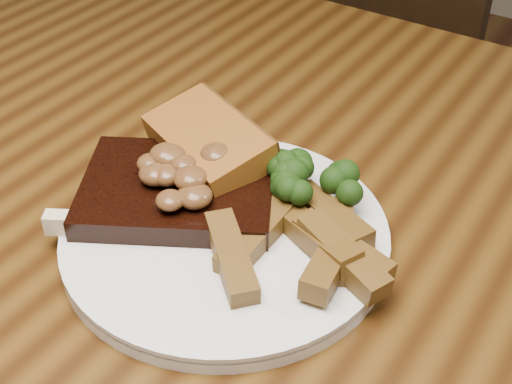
# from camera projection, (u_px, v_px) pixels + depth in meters

# --- Properties ---
(dining_table) EXTENTS (1.60, 0.90, 0.75)m
(dining_table) POSITION_uv_depth(u_px,v_px,m) (244.00, 300.00, 0.66)
(dining_table) COLOR #462D0E
(dining_table) RESTS_ON ground
(chair_far) EXTENTS (0.44, 0.44, 0.92)m
(chair_far) POSITION_uv_depth(u_px,v_px,m) (363.00, 89.00, 1.26)
(chair_far) COLOR black
(chair_far) RESTS_ON ground
(plate) EXTENTS (0.31, 0.31, 0.01)m
(plate) POSITION_uv_depth(u_px,v_px,m) (225.00, 237.00, 0.58)
(plate) COLOR white
(plate) RESTS_ON dining_table
(steak) EXTENTS (0.20, 0.18, 0.02)m
(steak) POSITION_uv_depth(u_px,v_px,m) (178.00, 191.00, 0.60)
(steak) COLOR black
(steak) RESTS_ON plate
(steak_bone) EXTENTS (0.13, 0.08, 0.02)m
(steak_bone) POSITION_uv_depth(u_px,v_px,m) (136.00, 230.00, 0.57)
(steak_bone) COLOR beige
(steak_bone) RESTS_ON plate
(mushroom_pile) EXTENTS (0.08, 0.08, 0.03)m
(mushroom_pile) POSITION_uv_depth(u_px,v_px,m) (184.00, 171.00, 0.58)
(mushroom_pile) COLOR brown
(mushroom_pile) RESTS_ON steak
(garlic_bread) EXTENTS (0.14, 0.11, 0.03)m
(garlic_bread) POSITION_uv_depth(u_px,v_px,m) (209.00, 160.00, 0.64)
(garlic_bread) COLOR #9B651C
(garlic_bread) RESTS_ON plate
(potato_wedges) EXTENTS (0.11, 0.11, 0.02)m
(potato_wedges) POSITION_uv_depth(u_px,v_px,m) (301.00, 258.00, 0.54)
(potato_wedges) COLOR brown
(potato_wedges) RESTS_ON plate
(broccoli_cluster) EXTENTS (0.07, 0.07, 0.04)m
(broccoli_cluster) POSITION_uv_depth(u_px,v_px,m) (310.00, 183.00, 0.60)
(broccoli_cluster) COLOR #17330B
(broccoli_cluster) RESTS_ON plate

